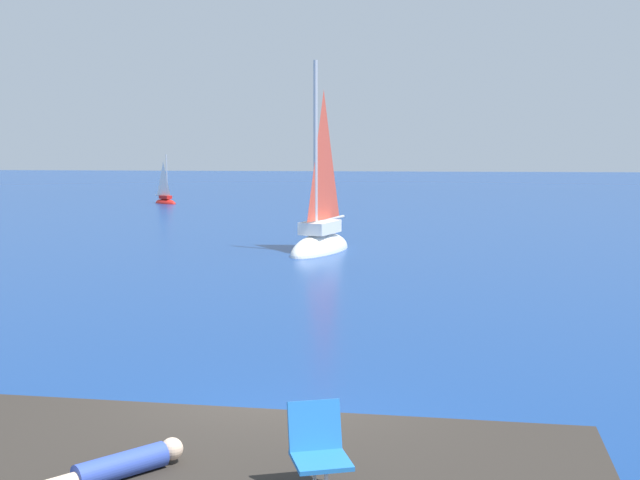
# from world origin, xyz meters

# --- Properties ---
(ground_plane) EXTENTS (160.00, 160.00, 0.00)m
(ground_plane) POSITION_xyz_m (0.00, 0.00, 0.00)
(ground_plane) COLOR navy
(boulder_inland) EXTENTS (1.84, 1.95, 0.96)m
(boulder_inland) POSITION_xyz_m (-1.09, -0.76, 0.00)
(boulder_inland) COLOR #292224
(boulder_inland) RESTS_ON ground
(sailboat_near) EXTENTS (2.50, 3.91, 7.05)m
(sailboat_near) POSITION_xyz_m (-0.88, 18.19, 0.38)
(sailboat_near) COLOR white
(sailboat_near) RESTS_ON ground
(sailboat_far) EXTENTS (1.66, 1.38, 3.11)m
(sailboat_far) POSITION_xyz_m (-11.32, 37.46, 0.17)
(sailboat_far) COLOR red
(sailboat_far) RESTS_ON ground
(person_sunbather) EXTENTS (1.31, 1.37, 0.25)m
(person_sunbather) POSITION_xyz_m (-1.17, -3.21, 0.95)
(person_sunbather) COLOR #334CB2
(person_sunbather) RESTS_ON shore_ledge
(beach_chair) EXTENTS (0.63, 0.71, 0.80)m
(beach_chair) POSITION_xyz_m (0.78, -3.31, 1.28)
(beach_chair) COLOR blue
(beach_chair) RESTS_ON shore_ledge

